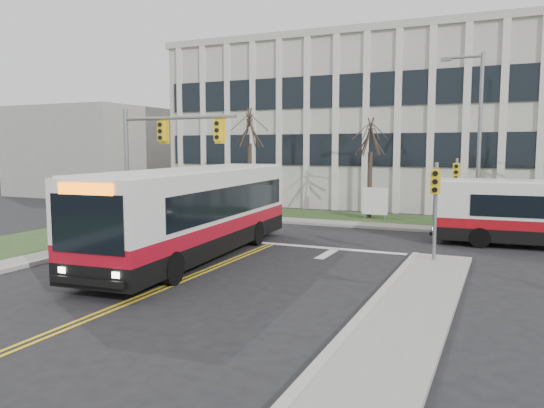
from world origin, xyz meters
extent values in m
plane|color=black|center=(0.00, 0.00, 0.00)|extent=(120.00, 120.00, 0.00)
cube|color=#9E9B93|center=(7.50, -5.00, 0.07)|extent=(2.00, 26.00, 0.14)
cube|color=#9E9B93|center=(5.00, 15.20, 0.07)|extent=(44.00, 1.60, 0.14)
cube|color=#2B441D|center=(5.00, 18.00, 0.06)|extent=(44.00, 5.00, 0.12)
cube|color=beige|center=(5.00, 30.00, 6.00)|extent=(40.00, 16.00, 12.00)
cube|color=#9E9B93|center=(-26.00, 26.00, 4.00)|extent=(12.00, 12.00, 8.00)
cylinder|color=slate|center=(-7.30, 7.20, 3.10)|extent=(0.22, 0.22, 6.20)
cylinder|color=slate|center=(-4.30, 7.20, 5.70)|extent=(6.00, 0.16, 0.16)
cube|color=yellow|center=(-5.10, 7.05, 5.10)|extent=(0.34, 0.24, 0.92)
cube|color=yellow|center=(-2.10, 7.05, 5.10)|extent=(0.34, 0.24, 0.92)
cylinder|color=slate|center=(7.20, 7.00, 1.90)|extent=(0.14, 0.14, 3.80)
cube|color=yellow|center=(7.20, 6.80, 3.10)|extent=(0.34, 0.24, 0.92)
cylinder|color=slate|center=(7.20, 15.50, 1.90)|extent=(0.14, 0.14, 3.80)
cube|color=yellow|center=(7.20, 15.30, 3.10)|extent=(0.34, 0.24, 0.92)
cylinder|color=slate|center=(8.20, 16.20, 4.60)|extent=(0.20, 0.20, 9.20)
cylinder|color=slate|center=(7.30, 16.20, 9.00)|extent=(1.80, 0.14, 0.14)
cube|color=slate|center=(6.40, 16.20, 8.95)|extent=(0.50, 0.25, 0.18)
cylinder|color=slate|center=(1.90, 17.50, 0.50)|extent=(0.08, 0.08, 1.00)
cylinder|color=slate|center=(3.10, 17.50, 0.50)|extent=(0.08, 0.08, 1.00)
cube|color=white|center=(2.50, 17.50, 1.20)|extent=(1.50, 0.12, 1.60)
cylinder|color=#42352B|center=(-6.00, 18.00, 2.31)|extent=(0.28, 0.28, 4.62)
cylinder|color=#42352B|center=(2.00, 18.20, 2.05)|extent=(0.28, 0.28, 4.09)
camera|label=1|loc=(9.62, -13.45, 4.33)|focal=35.00mm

